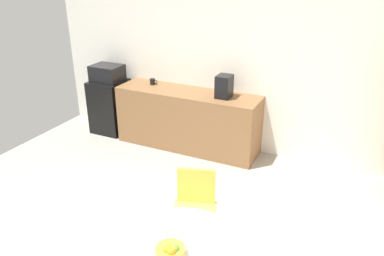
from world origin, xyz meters
The scene contains 8 objects.
wall_back centered at (0.00, 3.00, 1.30)m, with size 6.00×0.10×2.60m, color white.
counter_block centered at (-0.59, 2.65, 0.45)m, with size 2.19×0.60×0.90m, color brown.
mini_fridge centered at (-2.03, 2.65, 0.44)m, with size 0.54×0.54×0.88m, color black.
microwave centered at (-2.03, 2.65, 1.01)m, with size 0.48×0.38×0.26m, color black.
chair_yellow centered at (0.46, 0.67, 0.52)m, with size 0.53×0.53×0.83m.
fruit_bowl centered at (0.72, -0.31, 0.78)m, with size 0.22×0.22×0.11m.
mug_white centered at (-1.23, 2.74, 0.95)m, with size 0.13×0.08×0.09m.
coffee_maker centered at (-0.01, 2.65, 1.06)m, with size 0.20×0.24×0.32m, color black.
Camera 1 is at (1.78, -2.18, 2.70)m, focal length 35.75 mm.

